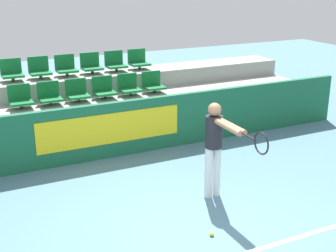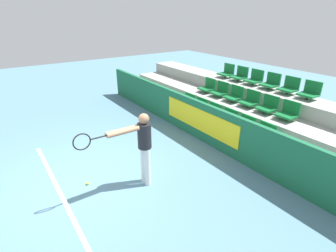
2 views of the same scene
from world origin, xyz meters
name	(u,v)px [view 1 (image 1 of 2)]	position (x,y,z in m)	size (l,w,h in m)	color
ground_plane	(203,242)	(0.00, 0.00, 0.00)	(30.00, 30.00, 0.00)	slate
barrier_wall	(115,129)	(0.00, 3.54, 0.57)	(11.25, 0.14, 1.13)	#19603D
bleacher_tier_front	(107,138)	(0.00, 4.07, 0.20)	(10.85, 0.90, 0.40)	#9E9E99
bleacher_tier_middle	(94,118)	(0.00, 4.96, 0.40)	(10.85, 0.90, 0.81)	#9E9E99
bleacher_tier_back	(82,100)	(0.00, 5.86, 0.61)	(10.85, 0.90, 1.21)	#9E9E99
stadium_chair_0	(30,129)	(-1.54, 4.18, 0.61)	(0.47, 0.42, 0.49)	#333333
stadium_chair_1	(61,125)	(-0.92, 4.18, 0.61)	(0.47, 0.42, 0.49)	#333333
stadium_chair_2	(90,121)	(-0.31, 4.18, 0.61)	(0.47, 0.42, 0.49)	#333333
stadium_chair_3	(118,117)	(0.31, 4.18, 0.61)	(0.47, 0.42, 0.49)	#333333
stadium_chair_4	(145,113)	(0.92, 4.18, 0.61)	(0.47, 0.42, 0.49)	#333333
stadium_chair_5	(170,110)	(1.54, 4.18, 0.61)	(0.47, 0.42, 0.49)	#333333
stadium_chair_6	(20,99)	(-1.54, 5.08, 1.01)	(0.47, 0.42, 0.49)	#333333
stadium_chair_7	(50,95)	(-0.92, 5.08, 1.01)	(0.47, 0.42, 0.49)	#333333
stadium_chair_8	(77,92)	(-0.31, 5.08, 1.01)	(0.47, 0.42, 0.49)	#333333
stadium_chair_9	(104,89)	(0.31, 5.08, 1.01)	(0.47, 0.42, 0.49)	#333333
stadium_chair_10	(129,87)	(0.92, 5.08, 1.01)	(0.47, 0.42, 0.49)	#333333
stadium_chair_11	(153,84)	(1.54, 5.08, 1.01)	(0.47, 0.42, 0.49)	#333333
stadium_chair_12	(12,72)	(-1.54, 5.98, 1.41)	(0.47, 0.42, 0.49)	#333333
stadium_chair_13	(40,70)	(-0.92, 5.98, 1.41)	(0.47, 0.42, 0.49)	#333333
stadium_chair_14	(66,67)	(-0.31, 5.98, 1.41)	(0.47, 0.42, 0.49)	#333333
stadium_chair_15	(91,65)	(0.31, 5.98, 1.41)	(0.47, 0.42, 0.49)	#333333
stadium_chair_16	(115,63)	(0.92, 5.98, 1.41)	(0.47, 0.42, 0.49)	#333333
stadium_chair_17	(138,61)	(1.54, 5.98, 1.41)	(0.47, 0.42, 0.49)	#333333
tennis_player	(216,142)	(0.84, 1.07, 0.99)	(0.29, 1.54, 1.61)	silver
tennis_ball	(212,234)	(0.19, 0.07, 0.03)	(0.07, 0.07, 0.07)	#CCDB33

